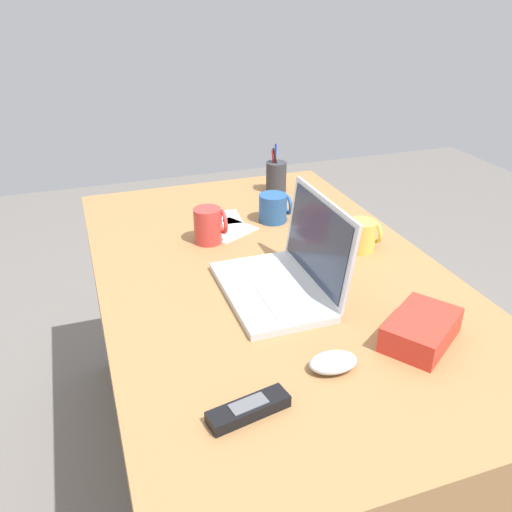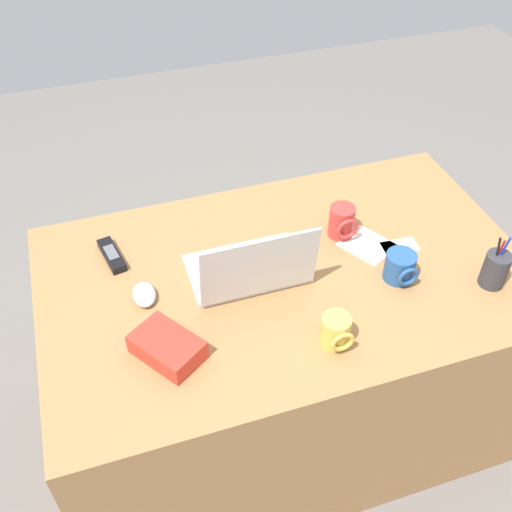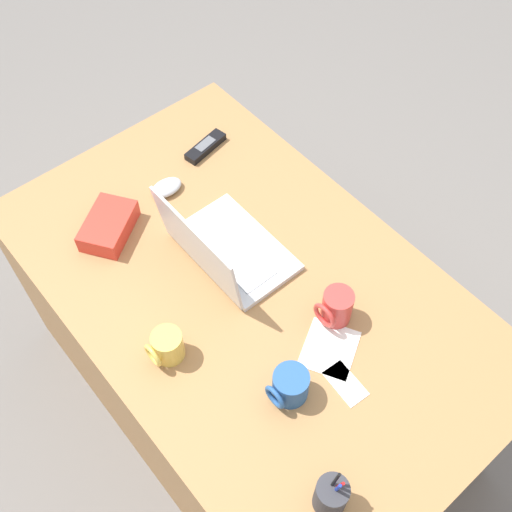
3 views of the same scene
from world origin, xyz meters
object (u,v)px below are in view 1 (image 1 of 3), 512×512
Objects in this scene: coffee_mug_tall at (209,225)px; cordless_phone at (249,409)px; coffee_mug_white at (274,208)px; computer_mouse at (333,362)px; laptop at (286,274)px; snack_bag at (421,330)px; pen_holder at (276,177)px; coffee_mug_spare at (363,235)px.

coffee_mug_tall reaches higher than cordless_phone.
coffee_mug_tall reaches higher than coffee_mug_white.
computer_mouse is 0.96× the size of coffee_mug_tall.
laptop is 0.31m from computer_mouse.
laptop reaches higher than computer_mouse.
coffee_mug_tall is 0.69m from snack_bag.
laptop is 1.98× the size of pen_holder.
laptop reaches higher than coffee_mug_tall.
coffee_mug_white is at bearing -22.64° from pen_holder.
pen_holder is (-0.52, -0.06, 0.01)m from coffee_mug_spare.
computer_mouse is 0.56× the size of snack_bag.
computer_mouse is 0.63× the size of cordless_phone.
laptop is at bearing 149.26° from cordless_phone.
computer_mouse is 1.10× the size of coffee_mug_spare.
coffee_mug_spare is 0.53m from pen_holder.
pen_holder is (-0.25, 0.10, 0.01)m from coffee_mug_white.
snack_bag is at bearing -2.24° from pen_holder.
computer_mouse is 0.58× the size of pen_holder.
coffee_mug_tall reaches higher than snack_bag.
coffee_mug_spare is at bearing 167.12° from snack_bag.
coffee_mug_spare is 0.51× the size of snack_bag.
cordless_phone is 0.43m from snack_bag.
coffee_mug_spare is at bearing 6.64° from pen_holder.
pen_holder reaches higher than coffee_mug_white.
coffee_mug_tall is 0.66× the size of cordless_phone.
snack_bag is at bearing -12.88° from coffee_mug_spare.
computer_mouse is 0.74m from coffee_mug_white.
coffee_mug_spare is 0.52× the size of pen_holder.
computer_mouse is at bearing -14.65° from pen_holder.
laptop reaches higher than coffee_mug_white.
coffee_mug_white reaches higher than computer_mouse.
coffee_mug_tall is 0.44m from coffee_mug_spare.
computer_mouse is 0.22m from snack_bag.
computer_mouse is at bearing 107.92° from cordless_phone.
coffee_mug_spare reaches higher than cordless_phone.
cordless_phone is at bearing -78.27° from snack_bag.
pen_holder is (-0.98, 0.26, 0.04)m from computer_mouse.
coffee_mug_white is 0.56× the size of snack_bag.
coffee_mug_white is 0.32m from coffee_mug_spare.
cordless_phone is 1.14m from pen_holder.
laptop reaches higher than coffee_mug_spare.
pen_holder is at bearing 157.36° from coffee_mug_white.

